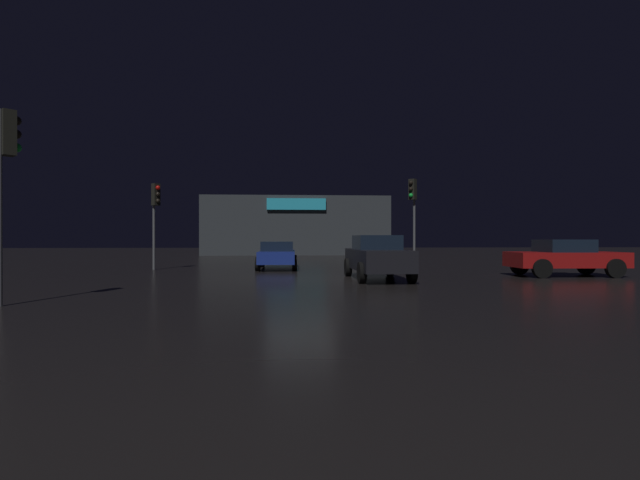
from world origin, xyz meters
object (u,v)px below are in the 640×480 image
(store_building, at_px, (296,226))
(traffic_signal_opposite, at_px, (413,201))
(car_near, at_px, (277,255))
(car_crossing, at_px, (377,257))
(car_far, at_px, (565,257))
(traffic_signal_cross_left, at_px, (156,205))
(traffic_signal_main, at_px, (7,155))

(store_building, bearing_deg, traffic_signal_opposite, -76.17)
(car_near, xyz_separation_m, car_crossing, (3.70, -6.15, 0.12))
(car_far, bearing_deg, traffic_signal_opposite, 132.83)
(store_building, height_order, traffic_signal_cross_left, store_building)
(traffic_signal_main, bearing_deg, traffic_signal_opposite, 44.87)
(traffic_signal_opposite, bearing_deg, car_near, 178.08)
(store_building, height_order, car_far, store_building)
(car_near, bearing_deg, car_crossing, -59.00)
(store_building, distance_m, car_far, 28.74)
(traffic_signal_main, xyz_separation_m, traffic_signal_cross_left, (-0.13, 11.87, -0.26))
(traffic_signal_cross_left, xyz_separation_m, car_crossing, (9.35, -5.78, -2.20))
(traffic_signal_cross_left, distance_m, car_far, 17.69)
(traffic_signal_main, height_order, car_far, traffic_signal_main)
(traffic_signal_main, relative_size, traffic_signal_opposite, 0.97)
(traffic_signal_opposite, distance_m, car_near, 7.05)
(traffic_signal_main, bearing_deg, car_far, 22.77)
(traffic_signal_main, height_order, car_crossing, traffic_signal_main)
(traffic_signal_main, bearing_deg, car_near, 65.74)
(car_crossing, bearing_deg, traffic_signal_opposite, 64.21)
(traffic_signal_cross_left, distance_m, car_crossing, 11.21)
(traffic_signal_cross_left, relative_size, car_near, 0.88)
(traffic_signal_cross_left, bearing_deg, traffic_signal_opposite, 0.72)
(store_building, bearing_deg, traffic_signal_cross_left, -107.24)
(traffic_signal_opposite, height_order, car_near, traffic_signal_opposite)
(car_near, distance_m, car_crossing, 7.18)
(car_near, bearing_deg, traffic_signal_main, -114.26)
(store_building, relative_size, car_near, 3.65)
(store_building, xyz_separation_m, traffic_signal_opposite, (5.38, -21.86, 0.64))
(traffic_signal_opposite, height_order, car_crossing, traffic_signal_opposite)
(store_building, height_order, car_near, store_building)
(traffic_signal_cross_left, xyz_separation_m, car_near, (5.65, 0.37, -2.32))
(traffic_signal_main, relative_size, traffic_signal_cross_left, 1.05)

